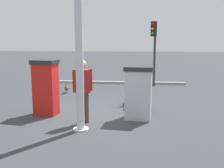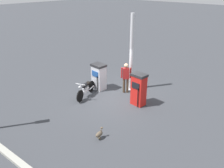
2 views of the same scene
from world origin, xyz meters
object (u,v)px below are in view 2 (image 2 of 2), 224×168
Objects in this scene: fuel_pump_far at (139,89)px; canopy_support_pole at (131,55)px; wandering_duck at (99,134)px; fuel_pump_near at (99,77)px; motorcycle_near_pump at (86,89)px; attendant_person at (126,76)px.

canopy_support_pole reaches higher than fuel_pump_far.
fuel_pump_near is at bearing -135.08° from wandering_duck.
fuel_pump_near is at bearing -172.23° from motorcycle_near_pump.
motorcycle_near_pump is 1.07× the size of attendant_person.
attendant_person is at bearing -116.28° from fuel_pump_far.
canopy_support_pole is (-2.41, 1.23, 1.62)m from motorcycle_near_pump.
attendant_person reaches higher than motorcycle_near_pump.
attendant_person reaches higher than fuel_pump_far.
canopy_support_pole is (-1.20, -1.44, 1.24)m from fuel_pump_far.
fuel_pump_far is at bearing 63.72° from attendant_person.
motorcycle_near_pump is (1.20, -2.67, -0.38)m from fuel_pump_far.
wandering_duck is at bearing 25.08° from attendant_person.
wandering_duck is 0.11× the size of canopy_support_pole.
fuel_pump_near is at bearing -49.13° from canopy_support_pole.
fuel_pump_far is (-0.00, 2.83, 0.08)m from fuel_pump_near.
fuel_pump_far is 0.91× the size of motorcycle_near_pump.
fuel_pump_near is at bearing -90.00° from fuel_pump_far.
fuel_pump_near is 1.63m from attendant_person.
canopy_support_pole is at bearing 152.98° from motorcycle_near_pump.
attendant_person is at bearing 114.59° from fuel_pump_near.
attendant_person is 0.40× the size of canopy_support_pole.
attendant_person is 3.69× the size of wandering_duck.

